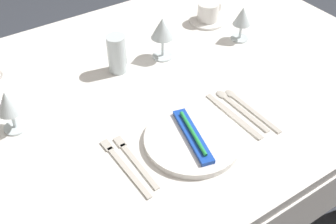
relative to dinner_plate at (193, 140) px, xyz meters
The scene contains 14 objects.
dining_table 0.29m from the dinner_plate, 93.98° to the left, with size 1.80×1.11×0.74m.
dinner_plate is the anchor object (origin of this frame).
toothbrush_package 0.02m from the dinner_plate, ahead, with size 0.08×0.21×0.02m.
fork_outer 0.17m from the dinner_plate, 169.09° to the left, with size 0.02×0.21×0.00m.
fork_inner 0.20m from the dinner_plate, behind, with size 0.02×0.23×0.00m.
dinner_knife 0.16m from the dinner_plate, ahead, with size 0.02×0.23×0.00m.
spoon_soup 0.20m from the dinner_plate, 14.36° to the left, with size 0.03×0.22×0.01m.
spoon_dessert 0.22m from the dinner_plate, ahead, with size 0.03×0.23×0.01m.
saucer_left 0.66m from the dinner_plate, 48.83° to the left, with size 0.14×0.14×0.01m, color white.
coffee_cup_left 0.66m from the dinner_plate, 48.72° to the left, with size 0.11×0.08×0.07m.
wine_glass_centre 0.50m from the dinner_plate, 140.19° to the left, with size 0.07×0.07×0.13m.
wine_glass_left 0.57m from the dinner_plate, 36.00° to the left, with size 0.06×0.06×0.13m.
wine_glass_right 0.43m from the dinner_plate, 68.12° to the left, with size 0.08×0.08×0.15m.
drink_tumbler 0.41m from the dinner_plate, 91.29° to the left, with size 0.06×0.06×0.13m.
Camera 1 is at (-0.46, -0.88, 1.54)m, focal length 43.65 mm.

